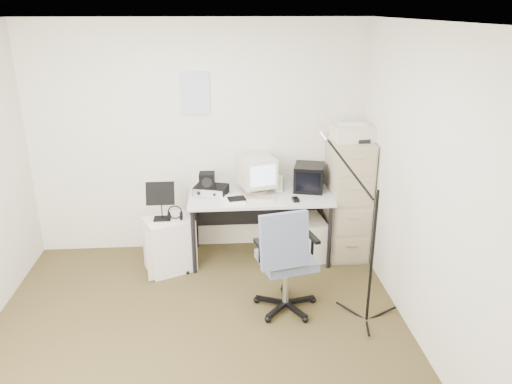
{
  "coord_description": "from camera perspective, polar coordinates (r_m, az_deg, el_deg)",
  "views": [
    {
      "loc": [
        0.21,
        -3.45,
        2.6
      ],
      "look_at": [
        0.55,
        0.95,
        0.95
      ],
      "focal_mm": 35.0,
      "sensor_mm": 36.0,
      "label": 1
    }
  ],
  "objects": [
    {
      "name": "filing_cabinet",
      "position": [
        5.47,
        10.38,
        -0.72
      ],
      "size": [
        0.4,
        0.6,
        1.3
      ],
      "primitive_type": "cube",
      "color": "#998365",
      "rests_on": "floor"
    },
    {
      "name": "wall_back",
      "position": [
        5.42,
        -6.54,
        5.96
      ],
      "size": [
        3.6,
        0.02,
        2.5
      ],
      "primitive_type": "cube",
      "color": "beige",
      "rests_on": "ground"
    },
    {
      "name": "desk",
      "position": [
        5.4,
        0.44,
        -3.95
      ],
      "size": [
        1.5,
        0.7,
        0.73
      ],
      "primitive_type": "cube",
      "color": "#B8B8B8",
      "rests_on": "floor"
    },
    {
      "name": "pc_tower",
      "position": [
        5.53,
        6.5,
        -5.12
      ],
      "size": [
        0.25,
        0.49,
        0.44
      ],
      "primitive_type": "cube",
      "rotation": [
        0.0,
        0.0,
        0.1
      ],
      "color": "beige",
      "rests_on": "floor"
    },
    {
      "name": "mic_stand",
      "position": [
        4.26,
        13.33,
        -5.09
      ],
      "size": [
        0.03,
        0.03,
        1.6
      ],
      "primitive_type": "cylinder",
      "rotation": [
        0.0,
        0.0,
        2.02
      ],
      "color": "black",
      "rests_on": "floor"
    },
    {
      "name": "headphones",
      "position": [
        5.1,
        -9.23,
        -2.6
      ],
      "size": [
        0.18,
        0.18,
        0.03
      ],
      "primitive_type": "torus",
      "rotation": [
        0.0,
        0.0,
        0.16
      ],
      "color": "black",
      "rests_on": "side_cart"
    },
    {
      "name": "crt_tv",
      "position": [
        5.39,
        6.09,
        1.68
      ],
      "size": [
        0.38,
        0.39,
        0.28
      ],
      "primitive_type": "cube",
      "rotation": [
        0.0,
        0.0,
        -0.25
      ],
      "color": "black",
      "rests_on": "desk"
    },
    {
      "name": "desk_speaker",
      "position": [
        5.36,
        2.68,
        0.99
      ],
      "size": [
        0.11,
        0.11,
        0.16
      ],
      "primitive_type": "cube",
      "rotation": [
        0.0,
        0.0,
        -0.3
      ],
      "color": "beige",
      "rests_on": "desk"
    },
    {
      "name": "radio_speaker",
      "position": [
        5.2,
        -5.62,
        1.37
      ],
      "size": [
        0.16,
        0.15,
        0.16
      ],
      "primitive_type": "cube",
      "rotation": [
        0.0,
        0.0,
        -0.05
      ],
      "color": "black",
      "rests_on": "radio_receiver"
    },
    {
      "name": "wall_right",
      "position": [
        4.03,
        19.12,
        -0.24
      ],
      "size": [
        0.02,
        3.6,
        2.5
      ],
      "primitive_type": "cube",
      "color": "beige",
      "rests_on": "ground"
    },
    {
      "name": "music_stand",
      "position": [
        5.07,
        -10.8,
        -0.94
      ],
      "size": [
        0.31,
        0.21,
        0.41
      ],
      "primitive_type": "cube",
      "rotation": [
        0.0,
        0.0,
        -0.23
      ],
      "color": "black",
      "rests_on": "side_cart"
    },
    {
      "name": "side_cart",
      "position": [
        5.26,
        -9.84,
        -5.9
      ],
      "size": [
        0.57,
        0.52,
        0.57
      ],
      "primitive_type": "cube",
      "rotation": [
        0.0,
        0.0,
        0.42
      ],
      "color": "silver",
      "rests_on": "floor"
    },
    {
      "name": "keyboard",
      "position": [
        5.12,
        -0.24,
        -0.75
      ],
      "size": [
        0.43,
        0.21,
        0.02
      ],
      "primitive_type": "cube",
      "rotation": [
        0.0,
        0.0,
        -0.16
      ],
      "color": "beige",
      "rests_on": "desk"
    },
    {
      "name": "radio_receiver",
      "position": [
        5.28,
        -5.15,
        0.23
      ],
      "size": [
        0.39,
        0.33,
        0.1
      ],
      "primitive_type": "cube",
      "rotation": [
        0.0,
        0.0,
        -0.31
      ],
      "color": "black",
      "rests_on": "desk"
    },
    {
      "name": "wall_front",
      "position": [
        2.14,
        -9.58,
        -18.91
      ],
      "size": [
        3.6,
        0.02,
        2.5
      ],
      "primitive_type": "cube",
      "color": "beige",
      "rests_on": "ground"
    },
    {
      "name": "ceiling",
      "position": [
        3.45,
        -8.35,
        18.67
      ],
      "size": [
        3.6,
        3.6,
        0.01
      ],
      "primitive_type": "cube",
      "color": "white",
      "rests_on": "ground"
    },
    {
      "name": "floor",
      "position": [
        4.32,
        -6.59,
        -16.68
      ],
      "size": [
        3.6,
        3.6,
        0.01
      ],
      "primitive_type": "cube",
      "color": "#382D18",
      "rests_on": "ground"
    },
    {
      "name": "mouse",
      "position": [
        5.1,
        4.54,
        -0.86
      ],
      "size": [
        0.07,
        0.11,
        0.03
      ],
      "primitive_type": "cube",
      "rotation": [
        0.0,
        0.0,
        0.08
      ],
      "color": "black",
      "rests_on": "desk"
    },
    {
      "name": "wall_calendar",
      "position": [
        5.31,
        -6.98,
        11.15
      ],
      "size": [
        0.3,
        0.02,
        0.44
      ],
      "primitive_type": "cube",
      "color": "white",
      "rests_on": "wall_back"
    },
    {
      "name": "office_chair",
      "position": [
        4.44,
        3.49,
        -7.57
      ],
      "size": [
        0.71,
        0.71,
        1.02
      ],
      "primitive_type": "cube",
      "rotation": [
        0.0,
        0.0,
        0.24
      ],
      "color": "#4B536C",
      "rests_on": "floor"
    },
    {
      "name": "crt_monitor",
      "position": [
        5.29,
        0.07,
        2.03
      ],
      "size": [
        0.43,
        0.45,
        0.38
      ],
      "primitive_type": "cube",
      "rotation": [
        0.0,
        0.0,
        0.27
      ],
      "color": "beige",
      "rests_on": "desk"
    },
    {
      "name": "printer",
      "position": [
        5.23,
        10.97,
        6.64
      ],
      "size": [
        0.44,
        0.32,
        0.16
      ],
      "primitive_type": "cube",
      "rotation": [
        0.0,
        0.0,
        0.11
      ],
      "color": "beige",
      "rests_on": "filing_cabinet"
    },
    {
      "name": "papers",
      "position": [
        5.09,
        -2.68,
        -0.93
      ],
      "size": [
        0.26,
        0.33,
        0.02
      ],
      "primitive_type": "cube",
      "rotation": [
        0.0,
        0.0,
        0.18
      ],
      "color": "white",
      "rests_on": "desk"
    }
  ]
}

